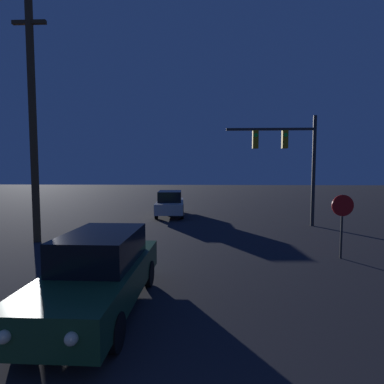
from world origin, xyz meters
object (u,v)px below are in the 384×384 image
at_px(car_far, 170,203).
at_px(stop_sign, 342,214).
at_px(utility_pole, 33,119).
at_px(traffic_signal_mast, 290,153).
at_px(car_near, 100,271).

relative_size(car_far, stop_sign, 2.19).
distance_m(car_far, stop_sign, 10.99).
distance_m(stop_sign, utility_pole, 11.66).
height_order(traffic_signal_mast, stop_sign, traffic_signal_mast).
bearing_deg(utility_pole, stop_sign, -9.24).
height_order(car_near, stop_sign, stop_sign).
bearing_deg(car_near, stop_sign, -149.24).
xyz_separation_m(car_far, utility_pole, (-4.48, -7.02, 4.01)).
relative_size(stop_sign, utility_pole, 0.22).
distance_m(car_near, stop_sign, 7.56).
height_order(car_near, traffic_signal_mast, traffic_signal_mast).
bearing_deg(utility_pole, traffic_signal_mast, 19.75).
distance_m(car_near, traffic_signal_mast, 11.86).
xyz_separation_m(car_near, car_far, (-0.03, 12.61, 0.00)).
bearing_deg(car_far, stop_sign, -57.55).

